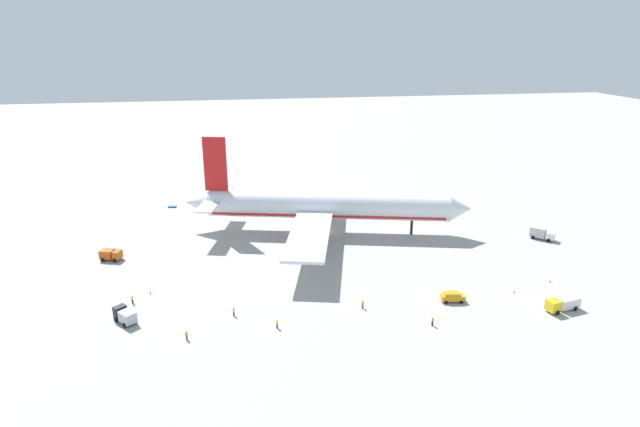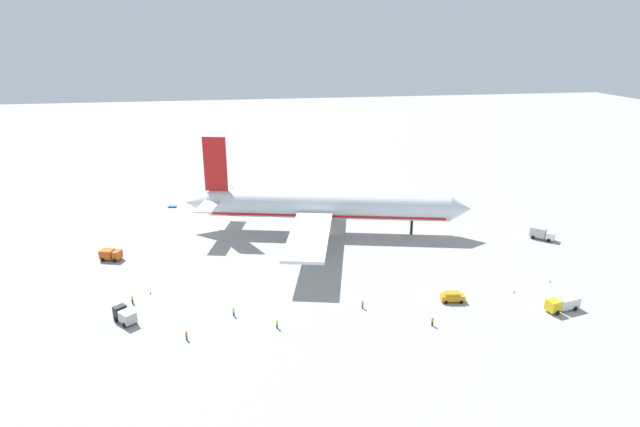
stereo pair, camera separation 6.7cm
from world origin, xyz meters
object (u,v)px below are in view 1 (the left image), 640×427
at_px(service_truck_1, 125,315).
at_px(traffic_cone_0, 550,281).
at_px(service_truck_3, 541,233).
at_px(ground_worker_4, 433,321).
at_px(service_truck_0, 111,254).
at_px(traffic_cone_1, 150,293).
at_px(ground_worker_1, 234,312).
at_px(ground_worker_0, 132,299).
at_px(ground_worker_3, 363,305).
at_px(airliner, 323,206).
at_px(service_van, 453,297).
at_px(service_truck_2, 563,304).
at_px(traffic_cone_2, 514,292).
at_px(baggage_cart_0, 172,206).
at_px(ground_worker_2, 277,324).
at_px(ground_worker_5, 187,335).

xyz_separation_m(service_truck_1, traffic_cone_0, (85.60, 1.42, -1.16)).
distance_m(service_truck_3, ground_worker_4, 55.67).
height_order(service_truck_0, service_truck_3, service_truck_3).
bearing_deg(traffic_cone_1, ground_worker_1, -35.71).
xyz_separation_m(ground_worker_1, ground_worker_4, (35.08, -9.75, 0.01)).
xyz_separation_m(service_truck_3, ground_worker_0, (-97.47, -17.18, -0.71)).
relative_size(service_truck_3, ground_worker_1, 3.47).
height_order(ground_worker_1, ground_worker_3, ground_worker_1).
distance_m(service_truck_0, ground_worker_0, 24.02).
height_order(airliner, service_truck_0, airliner).
distance_m(airliner, ground_worker_1, 47.35).
height_order(service_van, ground_worker_0, service_van).
bearing_deg(airliner, traffic_cone_1, -145.10).
bearing_deg(ground_worker_1, service_truck_2, -8.08).
distance_m(service_van, ground_worker_4, 10.72).
distance_m(traffic_cone_0, traffic_cone_2, 10.53).
bearing_deg(airliner, traffic_cone_2, -52.04).
distance_m(ground_worker_3, traffic_cone_0, 42.05).
relative_size(baggage_cart_0, ground_worker_4, 1.77).
bearing_deg(ground_worker_3, ground_worker_1, 176.57).
distance_m(service_truck_3, ground_worker_2, 77.24).
height_order(ground_worker_0, traffic_cone_2, ground_worker_0).
height_order(service_truck_2, ground_worker_3, service_truck_2).
bearing_deg(traffic_cone_1, airliner, 34.90).
bearing_deg(service_van, service_truck_3, 37.31).
bearing_deg(service_truck_2, ground_worker_0, 168.09).
bearing_deg(ground_worker_1, service_truck_0, 131.62).
xyz_separation_m(ground_worker_2, traffic_cone_0, (58.64, 8.24, -0.58)).
bearing_deg(service_truck_1, traffic_cone_0, 0.95).
relative_size(service_truck_3, traffic_cone_2, 10.63).
bearing_deg(ground_worker_4, ground_worker_1, 164.47).
bearing_deg(service_truck_2, traffic_cone_2, 123.41).
relative_size(service_truck_3, ground_worker_0, 3.43).
bearing_deg(airliner, service_truck_0, -169.84).
distance_m(service_van, baggage_cart_0, 92.08).
distance_m(service_truck_3, ground_worker_0, 98.97).
height_order(service_truck_3, ground_worker_0, service_truck_3).
relative_size(baggage_cart_0, ground_worker_3, 1.86).
bearing_deg(ground_worker_1, ground_worker_4, -15.53).
relative_size(traffic_cone_0, traffic_cone_1, 1.00).
distance_m(service_truck_0, traffic_cone_0, 97.82).
height_order(service_truck_2, traffic_cone_0, service_truck_2).
bearing_deg(ground_worker_3, traffic_cone_2, 1.39).
xyz_separation_m(service_truck_2, traffic_cone_1, (-77.84, 20.52, -1.12)).
bearing_deg(ground_worker_1, airliner, 58.87).
bearing_deg(airliner, ground_worker_4, -77.77).
relative_size(baggage_cart_0, traffic_cone_1, 5.46).
bearing_deg(ground_worker_4, ground_worker_3, 142.45).
bearing_deg(ground_worker_1, traffic_cone_0, 2.20).
relative_size(service_truck_3, ground_worker_5, 3.50).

